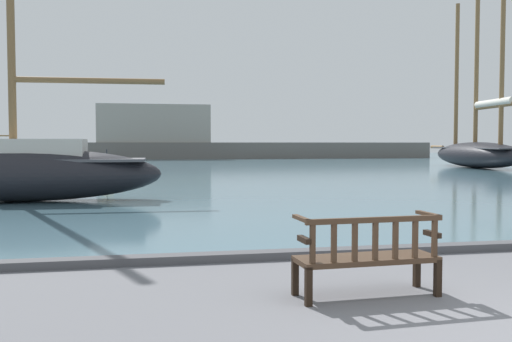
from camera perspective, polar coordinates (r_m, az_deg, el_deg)
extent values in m
cube|color=slate|center=(48.45, -7.50, 0.82)|extent=(100.00, 80.00, 0.08)
cube|color=#4C4C50|center=(8.96, 10.61, -7.91)|extent=(40.00, 0.30, 0.12)
cube|color=black|center=(6.56, 3.93, -10.51)|extent=(0.07, 0.07, 0.42)
cube|color=black|center=(7.17, 15.78, -9.44)|extent=(0.07, 0.07, 0.42)
cube|color=black|center=(6.14, 5.27, -11.43)|extent=(0.07, 0.07, 0.42)
cube|color=black|center=(6.80, 17.71, -10.16)|extent=(0.07, 0.07, 0.42)
cube|color=#422D1E|center=(6.58, 10.97, -8.62)|extent=(1.62, 0.60, 0.06)
cube|color=#422D1E|center=(6.31, 11.86, -4.80)|extent=(1.60, 0.13, 0.06)
cube|color=#422D1E|center=(6.07, 5.68, -7.31)|extent=(0.06, 0.04, 0.41)
cube|color=#422D1E|center=(6.15, 7.80, -7.18)|extent=(0.06, 0.04, 0.41)
cube|color=#422D1E|center=(6.25, 9.85, -7.04)|extent=(0.06, 0.04, 0.41)
cube|color=#422D1E|center=(6.35, 11.84, -6.90)|extent=(0.06, 0.04, 0.41)
cube|color=#422D1E|center=(6.46, 13.77, -6.76)|extent=(0.06, 0.04, 0.41)
cube|color=#422D1E|center=(6.57, 15.63, -6.62)|extent=(0.06, 0.04, 0.41)
cube|color=#422D1E|center=(6.69, 17.42, -6.47)|extent=(0.06, 0.04, 0.41)
cube|color=black|center=(6.17, 4.82, -6.86)|extent=(0.08, 0.30, 0.06)
cube|color=#422D1E|center=(6.22, 4.56, -4.77)|extent=(0.08, 0.47, 0.04)
cube|color=black|center=(6.82, 17.20, -6.04)|extent=(0.08, 0.30, 0.06)
cube|color=#422D1E|center=(6.87, 16.84, -4.16)|extent=(0.08, 0.47, 0.04)
ellipsoid|color=black|center=(17.25, -22.43, -0.37)|extent=(7.83, 2.39, 1.49)
cube|color=#4C4C51|center=(17.23, -22.45, 0.99)|extent=(6.88, 1.83, 0.08)
cube|color=beige|center=(17.10, -20.57, 2.08)|extent=(2.35, 1.24, 0.56)
cylinder|color=brown|center=(16.98, -16.28, 8.67)|extent=(4.19, 0.32, 0.17)
ellipsoid|color=black|center=(40.23, 21.22, 1.51)|extent=(4.04, 11.21, 1.69)
cube|color=#4C4C51|center=(40.23, 21.23, 2.17)|extent=(3.19, 9.83, 0.08)
cylinder|color=brown|center=(40.95, 21.23, 11.39)|extent=(0.28, 0.28, 13.04)
cylinder|color=brown|center=(38.38, 22.71, 5.99)|extent=(0.78, 4.82, 0.22)
cylinder|color=silver|center=(38.39, 22.71, 6.32)|extent=(0.95, 4.37, 0.45)
cylinder|color=brown|center=(43.47, 19.43, 8.97)|extent=(0.28, 0.28, 10.12)
cylinder|color=brown|center=(37.84, 23.40, 9.91)|extent=(0.28, 0.28, 10.21)
cylinder|color=brown|center=(46.21, 17.66, 2.31)|extent=(0.47, 2.17, 0.22)
sphere|color=gold|center=(26.70, -14.68, -0.08)|extent=(0.66, 0.66, 0.66)
cylinder|color=#2D2D33|center=(26.68, -14.70, 1.37)|extent=(0.06, 0.06, 0.70)
cube|color=#66605B|center=(58.30, -8.17, 1.98)|extent=(55.03, 2.40, 1.76)
cube|color=gray|center=(58.25, -10.15, 4.70)|extent=(11.18, 2.00, 3.81)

